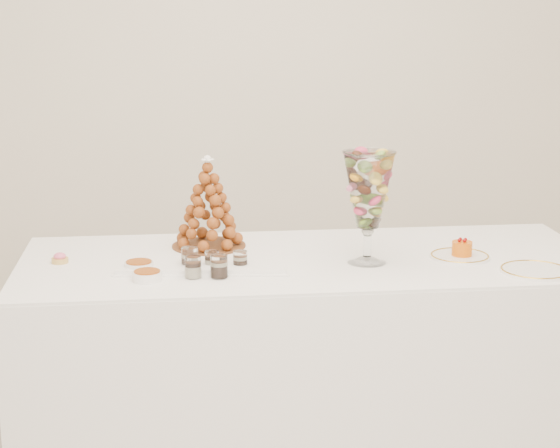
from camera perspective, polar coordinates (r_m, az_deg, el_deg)
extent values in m
cube|color=silver|center=(4.81, -1.98, 10.16)|extent=(4.50, 0.04, 2.80)
cube|color=silver|center=(0.90, 14.20, -5.11)|extent=(4.50, 0.04, 2.80)
cube|color=white|center=(3.46, 1.78, -8.42)|extent=(2.08, 0.86, 0.77)
cube|color=white|center=(3.34, 1.83, -2.16)|extent=(2.07, 0.86, 0.01)
cube|color=white|center=(3.33, -4.61, -1.97)|extent=(0.60, 0.47, 0.02)
cylinder|color=white|center=(3.29, 5.32, -2.16)|extent=(0.14, 0.14, 0.02)
cylinder|color=white|center=(3.27, 5.34, -1.17)|extent=(0.03, 0.03, 0.09)
sphere|color=white|center=(3.26, 5.36, -0.37)|extent=(0.04, 0.04, 0.04)
cylinder|color=white|center=(3.39, 10.90, -1.96)|extent=(0.21, 0.21, 0.01)
cylinder|color=white|center=(3.27, 15.27, -2.77)|extent=(0.23, 0.23, 0.01)
cylinder|color=tan|center=(3.36, -13.27, -2.17)|extent=(0.06, 0.06, 0.02)
ellipsoid|color=#E65E86|center=(3.36, -13.28, -1.92)|extent=(0.04, 0.04, 0.03)
cylinder|color=white|center=(3.20, -5.53, -2.10)|extent=(0.07, 0.07, 0.08)
cylinder|color=white|center=(3.19, -4.18, -2.21)|extent=(0.05, 0.05, 0.06)
cylinder|color=white|center=(3.18, -2.44, -2.23)|extent=(0.06, 0.06, 0.07)
cylinder|color=white|center=(3.10, -5.32, -2.63)|extent=(0.06, 0.06, 0.07)
cylinder|color=white|center=(3.10, -3.74, -2.60)|extent=(0.07, 0.07, 0.08)
cylinder|color=white|center=(3.21, -8.59, -2.58)|extent=(0.10, 0.10, 0.03)
cylinder|color=white|center=(3.09, -8.10, -3.17)|extent=(0.10, 0.10, 0.03)
cylinder|color=brown|center=(3.42, -4.35, -1.33)|extent=(0.27, 0.27, 0.01)
cone|color=brown|center=(3.38, -4.40, 1.36)|extent=(0.24, 0.24, 0.32)
sphere|color=white|center=(3.36, -4.45, 3.91)|extent=(0.03, 0.03, 0.03)
cylinder|color=#DF610A|center=(3.39, 11.03, -1.47)|extent=(0.07, 0.07, 0.05)
sphere|color=#860404|center=(3.39, 11.23, -0.93)|extent=(0.01, 0.01, 0.01)
sphere|color=#860404|center=(3.39, 10.94, -0.91)|extent=(0.01, 0.01, 0.01)
sphere|color=#860404|center=(3.37, 10.88, -0.98)|extent=(0.01, 0.01, 0.01)
sphere|color=#860404|center=(3.37, 11.17, -1.00)|extent=(0.01, 0.01, 0.01)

